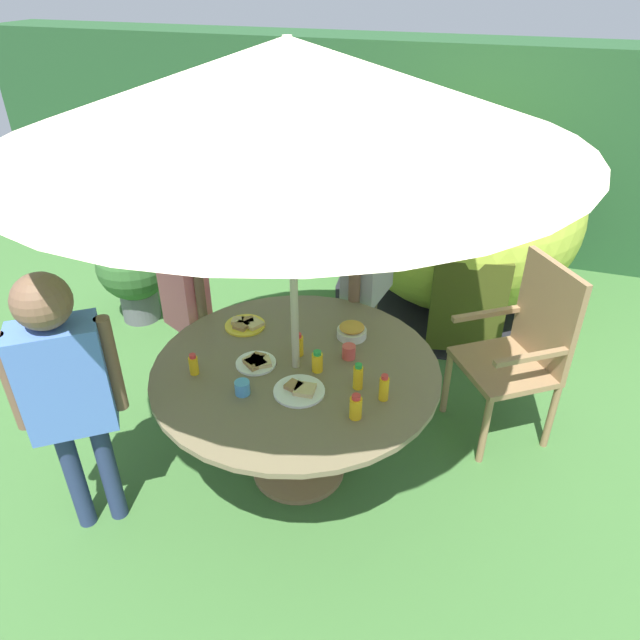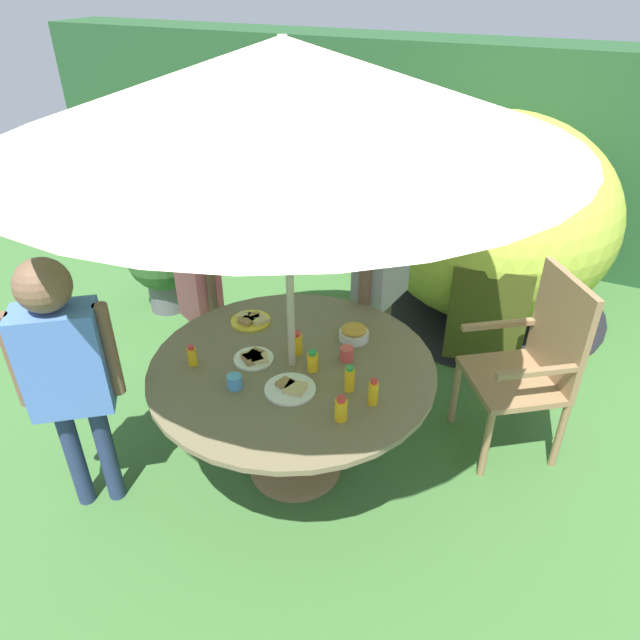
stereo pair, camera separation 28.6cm
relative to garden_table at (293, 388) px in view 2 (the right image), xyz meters
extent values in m
cube|color=#3D6B33|center=(0.00, 0.00, -0.56)|extent=(10.00, 10.00, 0.02)
cube|color=#234C28|center=(0.00, 3.40, 0.35)|extent=(9.00, 0.70, 1.80)
cylinder|color=#93704C|center=(0.00, 0.00, -0.54)|extent=(0.50, 0.50, 0.03)
cylinder|color=#93704C|center=(0.00, 0.00, -0.22)|extent=(0.15, 0.15, 0.67)
cylinder|color=#75664C|center=(0.00, 0.00, 0.13)|extent=(1.39, 1.39, 0.03)
cylinder|color=#B7AD8C|center=(0.00, 0.00, 0.52)|extent=(0.04, 0.04, 2.15)
cone|color=beige|center=(0.00, 0.00, 1.41)|extent=(2.28, 2.28, 0.37)
cylinder|color=#93704C|center=(0.68, 0.74, -0.34)|extent=(0.04, 0.04, 0.43)
cylinder|color=#93704C|center=(0.93, 0.38, -0.34)|extent=(0.04, 0.04, 0.43)
cylinder|color=#93704C|center=(1.02, 0.98, -0.34)|extent=(0.04, 0.04, 0.43)
cylinder|color=#93704C|center=(1.27, 0.62, -0.34)|extent=(0.04, 0.04, 0.43)
cube|color=#93704C|center=(0.97, 0.68, -0.11)|extent=(0.65, 0.65, 0.04)
cube|color=#93704C|center=(1.14, 0.80, 0.20)|extent=(0.30, 0.41, 0.58)
cube|color=#93704C|center=(0.85, 0.86, 0.11)|extent=(0.39, 0.29, 0.03)
cube|color=#93704C|center=(1.10, 0.50, 0.11)|extent=(0.39, 0.29, 0.03)
ellipsoid|color=#B2C63F|center=(0.52, 2.23, 0.19)|extent=(2.11, 2.20, 1.49)
cylinder|color=black|center=(0.52, 2.23, -0.55)|extent=(2.27, 2.27, 0.01)
cube|color=#3E4516|center=(0.71, 1.33, -0.14)|extent=(0.49, 0.13, 0.67)
cylinder|color=#595960|center=(-1.70, 1.11, -0.44)|extent=(0.28, 0.28, 0.23)
sphere|color=#33602D|center=(-1.70, 1.11, -0.10)|extent=(0.53, 0.53, 0.53)
cylinder|color=brown|center=(0.13, 0.99, -0.24)|extent=(0.09, 0.09, 0.63)
cylinder|color=brown|center=(0.11, 0.83, -0.24)|extent=(0.09, 0.09, 0.63)
cube|color=#99999E|center=(0.12, 0.91, 0.35)|extent=(0.25, 0.39, 0.54)
cylinder|color=brown|center=(0.15, 1.11, 0.38)|extent=(0.07, 0.07, 0.48)
cylinder|color=brown|center=(0.09, 0.71, 0.38)|extent=(0.07, 0.07, 0.48)
sphere|color=brown|center=(0.12, 0.91, 0.74)|extent=(0.24, 0.24, 0.24)
cylinder|color=navy|center=(-0.90, 0.45, -0.30)|extent=(0.07, 0.07, 0.51)
cylinder|color=navy|center=(-0.79, 0.39, -0.30)|extent=(0.07, 0.07, 0.51)
cube|color=#EA727F|center=(-0.84, 0.42, 0.17)|extent=(0.33, 0.27, 0.43)
cylinder|color=brown|center=(-0.99, 0.49, 0.19)|extent=(0.05, 0.05, 0.39)
cylinder|color=brown|center=(-0.69, 0.35, 0.19)|extent=(0.05, 0.05, 0.39)
sphere|color=brown|center=(-0.84, 0.42, 0.48)|extent=(0.19, 0.19, 0.19)
cylinder|color=navy|center=(-0.87, -0.65, -0.25)|extent=(0.08, 0.08, 0.61)
cylinder|color=navy|center=(-0.75, -0.56, -0.25)|extent=(0.08, 0.08, 0.61)
cube|color=#4C72C6|center=(-0.81, -0.61, 0.32)|extent=(0.40, 0.37, 0.52)
cylinder|color=brown|center=(-0.97, -0.72, 0.34)|extent=(0.07, 0.07, 0.47)
cylinder|color=brown|center=(-0.65, -0.49, 0.34)|extent=(0.07, 0.07, 0.47)
sphere|color=brown|center=(-0.81, -0.61, 0.69)|extent=(0.23, 0.23, 0.23)
cylinder|color=white|center=(0.19, 0.33, 0.17)|extent=(0.15, 0.15, 0.05)
ellipsoid|color=gold|center=(0.19, 0.33, 0.21)|extent=(0.13, 0.13, 0.04)
cylinder|color=white|center=(-0.19, -0.05, 0.15)|extent=(0.20, 0.20, 0.01)
cube|color=tan|center=(-0.15, -0.05, 0.17)|extent=(0.11, 0.11, 0.02)
cube|color=#9E7547|center=(-0.19, -0.02, 0.17)|extent=(0.07, 0.07, 0.02)
cube|color=tan|center=(-0.20, -0.05, 0.17)|extent=(0.10, 0.10, 0.02)
cube|color=#9E7547|center=(-0.18, -0.06, 0.17)|extent=(0.12, 0.12, 0.02)
cylinder|color=yellow|center=(-0.38, 0.25, 0.15)|extent=(0.22, 0.22, 0.01)
cube|color=tan|center=(-0.34, 0.26, 0.17)|extent=(0.11, 0.11, 0.02)
cube|color=#9E7547|center=(-0.38, 0.28, 0.17)|extent=(0.08, 0.08, 0.02)
cube|color=tan|center=(-0.43, 0.26, 0.17)|extent=(0.08, 0.08, 0.02)
cube|color=#9E7547|center=(-0.39, 0.22, 0.17)|extent=(0.08, 0.08, 0.02)
cylinder|color=white|center=(0.08, -0.18, 0.15)|extent=(0.24, 0.24, 0.01)
cube|color=tan|center=(0.11, -0.18, 0.17)|extent=(0.10, 0.10, 0.02)
cube|color=#9E7547|center=(0.05, -0.17, 0.17)|extent=(0.08, 0.08, 0.02)
cylinder|color=yellow|center=(0.37, -0.26, 0.20)|extent=(0.05, 0.05, 0.10)
cylinder|color=red|center=(0.37, -0.26, 0.26)|extent=(0.04, 0.04, 0.02)
cylinder|color=yellow|center=(-0.03, 0.10, 0.20)|extent=(0.06, 0.06, 0.10)
cylinder|color=red|center=(-0.03, 0.10, 0.26)|extent=(0.04, 0.04, 0.02)
cylinder|color=yellow|center=(0.33, -0.06, 0.20)|extent=(0.05, 0.05, 0.11)
cylinder|color=green|center=(0.33, -0.06, 0.27)|extent=(0.03, 0.03, 0.02)
cylinder|color=yellow|center=(0.11, 0.00, 0.19)|extent=(0.05, 0.05, 0.09)
cylinder|color=green|center=(0.11, 0.00, 0.25)|extent=(0.04, 0.04, 0.02)
cylinder|color=yellow|center=(0.46, -0.11, 0.20)|extent=(0.04, 0.04, 0.11)
cylinder|color=red|center=(0.46, -0.11, 0.27)|extent=(0.03, 0.03, 0.02)
cylinder|color=yellow|center=(-0.44, -0.20, 0.19)|extent=(0.04, 0.04, 0.09)
cylinder|color=red|center=(-0.44, -0.20, 0.25)|extent=(0.03, 0.03, 0.02)
cylinder|color=#4C99D8|center=(-0.16, -0.27, 0.18)|extent=(0.07, 0.07, 0.06)
cylinder|color=#E04C47|center=(0.22, 0.15, 0.18)|extent=(0.07, 0.07, 0.07)
camera|label=1|loc=(0.83, -2.12, 1.82)|focal=32.70mm
camera|label=2|loc=(1.09, -2.01, 1.82)|focal=32.70mm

